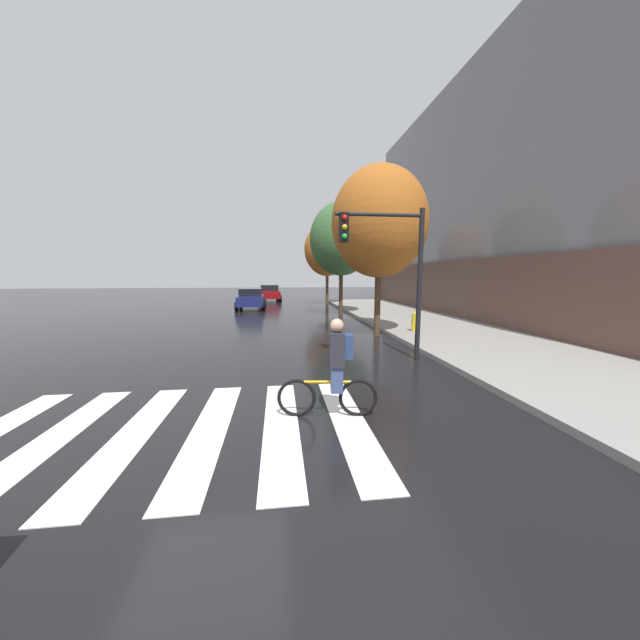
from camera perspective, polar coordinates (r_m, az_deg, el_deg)
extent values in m
plane|color=black|center=(5.76, -19.00, -17.39)|extent=(120.00, 120.00, 0.00)
cube|color=silver|center=(6.55, -38.59, -15.51)|extent=(0.55, 3.84, 0.01)
cube|color=silver|center=(6.06, -29.20, -16.62)|extent=(0.55, 3.84, 0.01)
cube|color=silver|center=(5.74, -18.37, -17.36)|extent=(0.55, 3.84, 0.01)
cube|color=silver|center=(5.64, -6.68, -17.51)|extent=(0.55, 3.84, 0.01)
cube|color=silver|center=(5.75, 4.99, -16.97)|extent=(0.55, 3.84, 0.01)
cube|color=navy|center=(24.11, -11.71, 3.38)|extent=(1.74, 4.25, 0.64)
cube|color=black|center=(23.94, -11.77, 4.72)|extent=(1.54, 2.04, 0.51)
cylinder|color=black|center=(25.56, -13.46, 2.84)|extent=(0.23, 0.63, 0.63)
cylinder|color=black|center=(25.44, -9.49, 2.92)|extent=(0.23, 0.63, 0.63)
cylinder|color=black|center=(22.88, -14.14, 2.26)|extent=(0.23, 0.63, 0.63)
cylinder|color=black|center=(22.74, -9.70, 2.36)|extent=(0.23, 0.63, 0.63)
cube|color=maroon|center=(31.27, -8.75, 4.44)|extent=(2.12, 4.48, 0.66)
cube|color=black|center=(31.10, -8.76, 5.51)|extent=(1.73, 2.20, 0.52)
cylinder|color=black|center=(32.64, -10.48, 3.96)|extent=(0.28, 0.66, 0.64)
cylinder|color=black|center=(32.74, -7.29, 4.03)|extent=(0.28, 0.66, 0.64)
cylinder|color=black|center=(29.86, -10.32, 3.62)|extent=(0.28, 0.66, 0.64)
cylinder|color=black|center=(29.97, -6.84, 3.70)|extent=(0.28, 0.66, 0.64)
torus|color=black|center=(5.84, 6.56, -13.12)|extent=(0.66, 0.14, 0.66)
torus|color=black|center=(5.81, -4.06, -13.20)|extent=(0.66, 0.14, 0.66)
cylinder|color=orange|center=(5.71, 1.27, -10.59)|extent=(0.89, 0.15, 0.05)
cylinder|color=orange|center=(5.69, 2.88, -9.90)|extent=(0.04, 0.04, 0.45)
cube|color=#384772|center=(5.68, 2.89, -9.42)|extent=(0.23, 0.30, 0.56)
cube|color=#26262D|center=(5.56, 2.92, -4.99)|extent=(0.28, 0.39, 0.56)
sphere|color=tan|center=(5.49, 2.95, -0.91)|extent=(0.22, 0.22, 0.22)
cube|color=navy|center=(5.57, 4.78, -4.47)|extent=(0.19, 0.30, 0.40)
cylinder|color=black|center=(9.70, 16.70, 5.62)|extent=(0.14, 0.14, 4.20)
cylinder|color=black|center=(9.41, 10.15, 17.38)|extent=(2.40, 0.10, 0.10)
cube|color=black|center=(9.13, 4.11, 15.56)|extent=(0.24, 0.20, 0.76)
sphere|color=red|center=(9.06, 4.27, 17.16)|extent=(0.14, 0.14, 0.14)
sphere|color=gold|center=(9.02, 4.25, 15.65)|extent=(0.14, 0.14, 0.14)
sphere|color=green|center=(8.99, 4.24, 14.14)|extent=(0.14, 0.14, 0.14)
cylinder|color=gold|center=(13.90, 15.89, -0.53)|extent=(0.22, 0.22, 0.65)
sphere|color=gold|center=(13.86, 15.95, 0.96)|extent=(0.18, 0.18, 0.18)
cylinder|color=gold|center=(13.96, 16.50, -0.39)|extent=(0.12, 0.09, 0.09)
cylinder|color=#4C3823|center=(13.32, 9.85, 3.62)|extent=(0.24, 0.24, 2.94)
ellipsoid|color=#A5591E|center=(13.44, 10.15, 16.21)|extent=(3.66, 3.66, 4.21)
cylinder|color=#4C3823|center=(20.25, 3.60, 5.20)|extent=(0.24, 0.24, 3.02)
ellipsoid|color=#386033|center=(20.34, 3.67, 13.70)|extent=(3.76, 3.76, 4.32)
cylinder|color=#4C3823|center=(27.28, 1.23, 5.81)|extent=(0.24, 0.24, 2.97)
ellipsoid|color=#A5591E|center=(27.34, 1.25, 12.02)|extent=(3.69, 3.69, 4.25)
cube|color=brown|center=(25.08, 36.68, 4.38)|extent=(15.48, 24.91, 3.20)
cube|color=slate|center=(25.73, 37.93, 19.13)|extent=(15.17, 24.41, 9.95)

